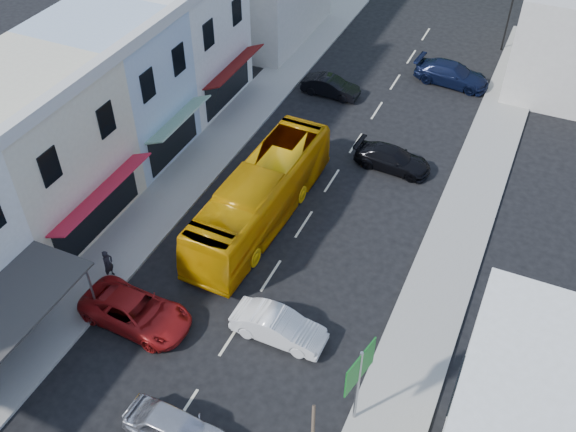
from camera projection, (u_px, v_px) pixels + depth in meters
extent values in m
plane|color=black|center=(231.00, 337.00, 27.93)|extent=(120.00, 120.00, 0.00)
cube|color=gray|center=(198.00, 166.00, 36.99)|extent=(3.00, 52.00, 0.15)
cube|color=gray|center=(456.00, 240.00, 32.38)|extent=(3.00, 52.00, 0.15)
cube|color=beige|center=(29.00, 155.00, 31.15)|extent=(7.00, 8.00, 8.00)
cube|color=#B1182D|center=(102.00, 193.00, 30.53)|extent=(1.30, 6.80, 0.08)
cube|color=#9EB4C8|center=(114.00, 88.00, 35.92)|extent=(7.00, 6.00, 8.00)
cube|color=#195926|center=(179.00, 119.00, 35.29)|extent=(1.30, 5.10, 0.08)
cube|color=silver|center=(176.00, 39.00, 40.34)|extent=(7.00, 7.00, 8.00)
cube|color=#590D0C|center=(234.00, 66.00, 39.71)|extent=(1.30, 5.95, 0.08)
imported|color=#D59105|center=(261.00, 197.00, 32.63)|extent=(2.84, 11.67, 3.10)
imported|color=silver|center=(177.00, 430.00, 23.86)|extent=(4.45, 1.92, 1.40)
imported|color=silver|center=(279.00, 326.00, 27.48)|extent=(4.41, 1.81, 1.40)
imported|color=maroon|center=(136.00, 312.00, 28.10)|extent=(4.70, 2.15, 1.40)
imported|color=black|center=(393.00, 158.00, 36.53)|extent=(4.59, 2.07, 1.40)
imported|color=black|center=(331.00, 86.00, 42.53)|extent=(4.42, 1.85, 1.40)
imported|color=black|center=(452.00, 74.00, 43.65)|extent=(4.65, 2.23, 1.40)
imported|color=black|center=(108.00, 263.00, 29.88)|extent=(0.42, 0.62, 1.70)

